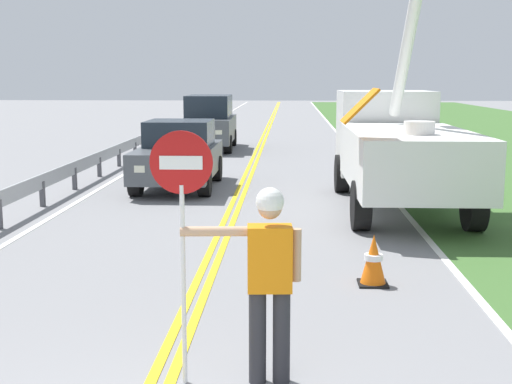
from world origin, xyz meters
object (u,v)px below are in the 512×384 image
object	(u,v)px
stop_sign_paddle	(182,201)
oncoming_suv_second	(209,122)
flagger_worker	(268,273)
traffic_cone_lead	(373,261)
oncoming_sedan_nearest	(179,155)
utility_bucket_truck	(397,141)

from	to	relation	value
stop_sign_paddle	oncoming_suv_second	bearing A→B (deg)	95.93
flagger_worker	oncoming_suv_second	world-z (taller)	oncoming_suv_second
oncoming_suv_second	traffic_cone_lead	world-z (taller)	oncoming_suv_second
oncoming_sedan_nearest	oncoming_suv_second	distance (m)	9.42
oncoming_suv_second	traffic_cone_lead	xyz separation A→B (m)	(4.26, -17.61, -0.72)
stop_sign_paddle	utility_bucket_truck	bearing A→B (deg)	70.21
flagger_worker	traffic_cone_lead	size ratio (longest dim) A/B	2.61
oncoming_sedan_nearest	oncoming_suv_second	size ratio (longest dim) A/B	0.89
stop_sign_paddle	oncoming_sedan_nearest	bearing A→B (deg)	99.29
stop_sign_paddle	traffic_cone_lead	distance (m)	4.03
flagger_worker	utility_bucket_truck	world-z (taller)	utility_bucket_truck
traffic_cone_lead	utility_bucket_truck	bearing A→B (deg)	78.78
stop_sign_paddle	utility_bucket_truck	size ratio (longest dim) A/B	0.34
stop_sign_paddle	oncoming_sedan_nearest	size ratio (longest dim) A/B	0.57
oncoming_sedan_nearest	utility_bucket_truck	bearing A→B (deg)	-23.38
oncoming_sedan_nearest	oncoming_suv_second	world-z (taller)	oncoming_suv_second
stop_sign_paddle	oncoming_suv_second	size ratio (longest dim) A/B	0.50
utility_bucket_truck	oncoming_suv_second	world-z (taller)	utility_bucket_truck
stop_sign_paddle	oncoming_suv_second	world-z (taller)	stop_sign_paddle
oncoming_sedan_nearest	traffic_cone_lead	distance (m)	9.11
oncoming_suv_second	traffic_cone_lead	bearing A→B (deg)	-76.41
flagger_worker	oncoming_suv_second	bearing A→B (deg)	98.04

